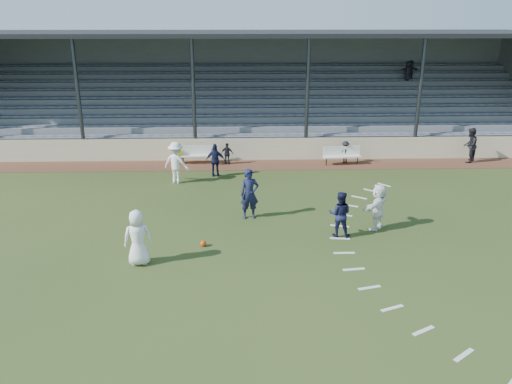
# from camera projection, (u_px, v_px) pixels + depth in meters

# --- Properties ---
(ground) EXTENTS (90.00, 90.00, 0.00)m
(ground) POSITION_uv_depth(u_px,v_px,m) (258.00, 254.00, 16.42)
(ground) COLOR #2F3E19
(ground) RESTS_ON ground
(cinder_track) EXTENTS (34.00, 2.00, 0.02)m
(cinder_track) POSITION_uv_depth(u_px,v_px,m) (251.00, 165.00, 26.32)
(cinder_track) COLOR #543021
(cinder_track) RESTS_ON ground
(retaining_wall) EXTENTS (34.00, 0.18, 1.20)m
(retaining_wall) POSITION_uv_depth(u_px,v_px,m) (251.00, 149.00, 27.12)
(retaining_wall) COLOR beige
(retaining_wall) RESTS_ON ground
(bench_left) EXTENTS (2.02, 0.59, 0.95)m
(bench_left) POSITION_uv_depth(u_px,v_px,m) (199.00, 153.00, 26.45)
(bench_left) COLOR silver
(bench_left) RESTS_ON cinder_track
(bench_right) EXTENTS (2.03, 0.68, 0.95)m
(bench_right) POSITION_uv_depth(u_px,v_px,m) (342.00, 154.00, 26.26)
(bench_right) COLOR silver
(bench_right) RESTS_ON cinder_track
(trash_bin) EXTENTS (0.47, 0.47, 0.76)m
(trash_bin) POSITION_uv_depth(u_px,v_px,m) (178.00, 157.00, 26.42)
(trash_bin) COLOR yellow
(trash_bin) RESTS_ON cinder_track
(football) EXTENTS (0.21, 0.21, 0.21)m
(football) POSITION_uv_depth(u_px,v_px,m) (203.00, 243.00, 16.97)
(football) COLOR #CB3D0B
(football) RESTS_ON ground
(player_white_lead) EXTENTS (0.96, 0.71, 1.80)m
(player_white_lead) POSITION_uv_depth(u_px,v_px,m) (138.00, 238.00, 15.51)
(player_white_lead) COLOR white
(player_white_lead) RESTS_ON ground
(player_navy_lead) EXTENTS (0.78, 0.58, 1.96)m
(player_navy_lead) POSITION_uv_depth(u_px,v_px,m) (250.00, 194.00, 19.09)
(player_navy_lead) COLOR #131636
(player_navy_lead) RESTS_ON ground
(player_navy_mid) EXTENTS (0.93, 0.80, 1.66)m
(player_navy_mid) POSITION_uv_depth(u_px,v_px,m) (340.00, 214.00, 17.56)
(player_navy_mid) COLOR #131636
(player_navy_mid) RESTS_ON ground
(player_white_wing) EXTENTS (1.44, 1.14, 1.95)m
(player_white_wing) POSITION_uv_depth(u_px,v_px,m) (176.00, 163.00, 23.25)
(player_white_wing) COLOR white
(player_white_wing) RESTS_ON ground
(player_navy_wing) EXTENTS (0.94, 0.41, 1.60)m
(player_navy_wing) POSITION_uv_depth(u_px,v_px,m) (215.00, 161.00, 24.23)
(player_navy_wing) COLOR #131636
(player_navy_wing) RESTS_ON ground
(player_white_back) EXTENTS (1.43, 1.54, 1.72)m
(player_white_back) POSITION_uv_depth(u_px,v_px,m) (378.00, 207.00, 18.16)
(player_white_back) COLOR white
(player_white_back) RESTS_ON ground
(official) EXTENTS (1.12, 1.15, 1.86)m
(official) POSITION_uv_depth(u_px,v_px,m) (470.00, 145.00, 26.50)
(official) COLOR black
(official) RESTS_ON cinder_track
(sub_left_near) EXTENTS (0.49, 0.40, 1.15)m
(sub_left_near) POSITION_uv_depth(u_px,v_px,m) (215.00, 154.00, 26.13)
(sub_left_near) COLOR black
(sub_left_near) RESTS_ON cinder_track
(sub_left_far) EXTENTS (0.71, 0.41, 1.13)m
(sub_left_far) POSITION_uv_depth(u_px,v_px,m) (227.00, 154.00, 26.25)
(sub_left_far) COLOR black
(sub_left_far) RESTS_ON cinder_track
(sub_right) EXTENTS (0.87, 0.65, 1.19)m
(sub_right) POSITION_uv_depth(u_px,v_px,m) (345.00, 152.00, 26.47)
(sub_right) COLOR black
(sub_right) RESTS_ON cinder_track
(grandstand) EXTENTS (34.60, 9.00, 6.61)m
(grandstand) POSITION_uv_depth(u_px,v_px,m) (249.00, 105.00, 31.03)
(grandstand) COLOR slate
(grandstand) RESTS_ON ground
(penalty_arc) EXTENTS (3.89, 14.63, 0.01)m
(penalty_arc) POSITION_uv_depth(u_px,v_px,m) (382.00, 252.00, 16.54)
(penalty_arc) COLOR silver
(penalty_arc) RESTS_ON ground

